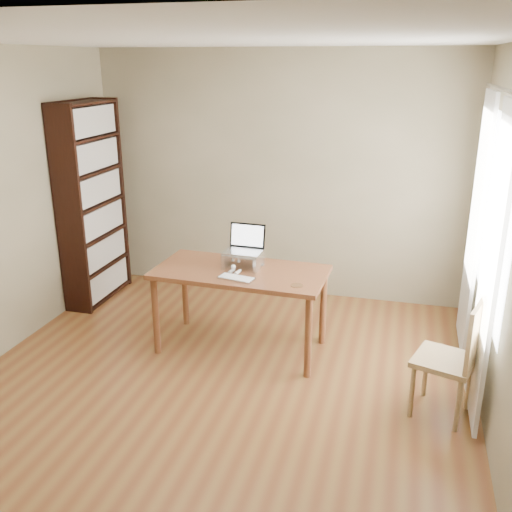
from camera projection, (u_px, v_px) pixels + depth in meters
The scene contains 10 objects.
room at pixel (211, 236), 4.01m from camera, with size 4.04×4.54×2.64m.
bookshelf at pixel (92, 204), 5.96m from camera, with size 0.30×0.90×2.10m.
curtains at pixel (482, 242), 4.31m from camera, with size 0.03×1.90×2.25m.
desk at pixel (241, 280), 4.96m from camera, with size 1.51×0.80×0.75m.
laptop_stand at pixel (243, 258), 4.98m from camera, with size 0.32×0.25×0.13m.
laptop at pixel (245, 244), 5.00m from camera, with size 0.33×0.28×0.23m.
keyboard at pixel (236, 278), 4.72m from camera, with size 0.32×0.19×0.02m.
coaster at pixel (297, 285), 4.59m from camera, with size 0.10×0.10×0.01m, color brown.
cat at pixel (245, 260), 5.02m from camera, with size 0.23×0.47×0.14m.
chair at pixel (456, 354), 4.05m from camera, with size 0.51×0.51×0.91m.
Camera 1 is at (1.34, -3.61, 2.47)m, focal length 40.00 mm.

